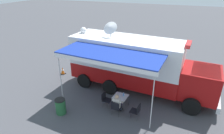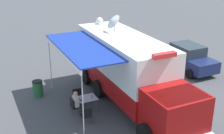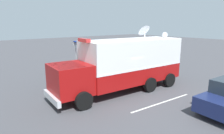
# 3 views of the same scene
# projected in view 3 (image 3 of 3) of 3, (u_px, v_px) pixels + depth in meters

# --- Properties ---
(ground_plane) EXTENTS (100.00, 100.00, 0.00)m
(ground_plane) POSITION_uv_depth(u_px,v_px,m) (132.00, 88.00, 14.14)
(ground_plane) COLOR #47474C
(lot_stripe) EXTENTS (0.49, 4.80, 0.01)m
(lot_stripe) POSITION_uv_depth(u_px,v_px,m) (162.00, 103.00, 11.58)
(lot_stripe) COLOR silver
(lot_stripe) RESTS_ON ground
(command_truck) EXTENTS (5.29, 9.65, 4.53)m
(command_truck) POSITION_uv_depth(u_px,v_px,m) (124.00, 63.00, 13.33)
(command_truck) COLOR #9E0F0F
(command_truck) RESTS_ON ground
(folding_table) EXTENTS (0.86, 0.86, 0.73)m
(folding_table) POSITION_uv_depth(u_px,v_px,m) (107.00, 74.00, 15.49)
(folding_table) COLOR silver
(folding_table) RESTS_ON ground
(water_bottle) EXTENTS (0.07, 0.07, 0.22)m
(water_bottle) POSITION_uv_depth(u_px,v_px,m) (106.00, 72.00, 15.28)
(water_bottle) COLOR #4C99D8
(water_bottle) RESTS_ON folding_table
(folding_chair_at_table) EXTENTS (0.52, 0.52, 0.87)m
(folding_chair_at_table) POSITION_uv_depth(u_px,v_px,m) (100.00, 74.00, 16.12)
(folding_chair_at_table) COLOR black
(folding_chair_at_table) RESTS_ON ground
(folding_chair_beside_table) EXTENTS (0.52, 0.52, 0.87)m
(folding_chair_beside_table) POSITION_uv_depth(u_px,v_px,m) (113.00, 73.00, 16.22)
(folding_chair_beside_table) COLOR black
(folding_chair_beside_table) RESTS_ON ground
(folding_chair_spare_by_truck) EXTENTS (0.54, 0.54, 0.87)m
(folding_chair_spare_by_truck) POSITION_uv_depth(u_px,v_px,m) (90.00, 76.00, 15.32)
(folding_chair_spare_by_truck) COLOR black
(folding_chair_spare_by_truck) RESTS_ON ground
(seated_responder) EXTENTS (0.68, 0.58, 1.25)m
(seated_responder) POSITION_uv_depth(u_px,v_px,m) (102.00, 73.00, 15.94)
(seated_responder) COLOR silver
(seated_responder) RESTS_ON ground
(trash_bin) EXTENTS (0.57, 0.57, 0.91)m
(trash_bin) POSITION_uv_depth(u_px,v_px,m) (119.00, 67.00, 18.67)
(trash_bin) COLOR #235B33
(trash_bin) RESTS_ON ground
(traffic_cone) EXTENTS (0.36, 0.36, 0.58)m
(traffic_cone) POSITION_uv_depth(u_px,v_px,m) (176.00, 73.00, 17.20)
(traffic_cone) COLOR black
(traffic_cone) RESTS_ON ground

